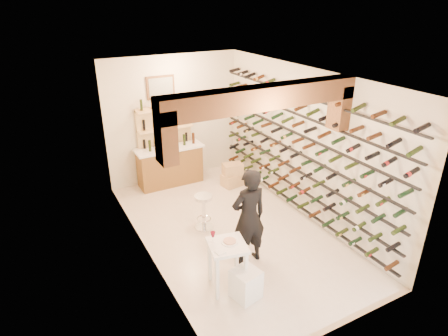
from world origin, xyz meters
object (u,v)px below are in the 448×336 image
at_px(back_counter, 170,165).
at_px(crate_lower, 233,180).
at_px(tasting_table, 227,252).
at_px(chrome_barstool, 204,209).
at_px(wine_rack, 295,148).
at_px(person, 249,217).
at_px(white_stool, 246,284).

bearing_deg(back_counter, crate_lower, -32.42).
xyz_separation_m(tasting_table, chrome_barstool, (0.44, 1.80, -0.26)).
height_order(wine_rack, crate_lower, wine_rack).
xyz_separation_m(tasting_table, person, (0.67, 0.44, 0.22)).
bearing_deg(tasting_table, wine_rack, 43.08).
bearing_deg(chrome_barstool, tasting_table, -103.62).
height_order(back_counter, chrome_barstool, back_counter).
bearing_deg(tasting_table, back_counter, 94.03).
relative_size(wine_rack, crate_lower, 10.85).
bearing_deg(tasting_table, chrome_barstool, 88.53).
bearing_deg(person, back_counter, -87.76).
distance_m(back_counter, white_stool, 4.48).
height_order(tasting_table, person, person).
xyz_separation_m(back_counter, chrome_barstool, (-0.15, -2.30, -0.09)).
bearing_deg(wine_rack, chrome_barstool, 169.97).
distance_m(back_counter, person, 3.67).
xyz_separation_m(back_counter, person, (0.09, -3.65, 0.38)).
bearing_deg(person, crate_lower, -113.43).
distance_m(person, crate_lower, 3.16).
bearing_deg(crate_lower, chrome_barstool, -136.14).
distance_m(wine_rack, chrome_barstool, 2.30).
distance_m(tasting_table, crate_lower, 3.81).
xyz_separation_m(white_stool, person, (0.52, 0.79, 0.66)).
xyz_separation_m(wine_rack, chrome_barstool, (-1.98, 0.35, -1.11)).
relative_size(back_counter, white_stool, 3.37).
bearing_deg(chrome_barstool, person, -80.06).
relative_size(white_stool, crate_lower, 0.96).
height_order(tasting_table, chrome_barstool, tasting_table).
bearing_deg(tasting_table, crate_lower, 71.29).
distance_m(wine_rack, crate_lower, 2.32).
relative_size(chrome_barstool, crate_lower, 1.44).
xyz_separation_m(chrome_barstool, crate_lower, (1.50, 1.44, -0.28)).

